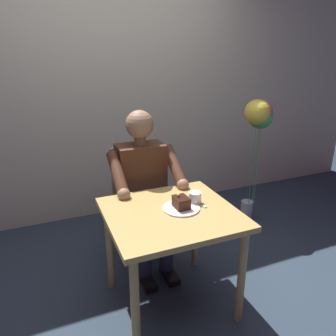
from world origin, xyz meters
The scene contains 10 objects.
ground_plane centered at (0.00, 0.00, 0.00)m, with size 14.00×14.00×0.00m, color #2B3948.
cafe_rear_panel centered at (0.00, -1.56, 1.50)m, with size 6.40×0.12×3.00m, color beige.
dining_table centered at (0.00, 0.00, 0.60)m, with size 0.80×0.74×0.71m.
chair centered at (0.00, -0.69, 0.51)m, with size 0.42×0.42×0.91m.
seated_person centered at (0.00, -0.52, 0.65)m, with size 0.53×0.58×1.24m.
dessert_plate centered at (-0.07, -0.01, 0.71)m, with size 0.24×0.24×0.01m, color white.
cake_slice centered at (-0.07, -0.01, 0.75)m, with size 0.09×0.11×0.09m.
coffee_cup centered at (-0.19, -0.05, 0.75)m, with size 0.12×0.08×0.08m.
dessert_spoon centered at (-0.22, 0.00, 0.71)m, with size 0.03×0.14×0.01m.
balloon_display centered at (-1.19, -0.73, 1.02)m, with size 0.31×0.28×1.25m.
Camera 1 is at (0.70, 1.63, 1.63)m, focal length 34.03 mm.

